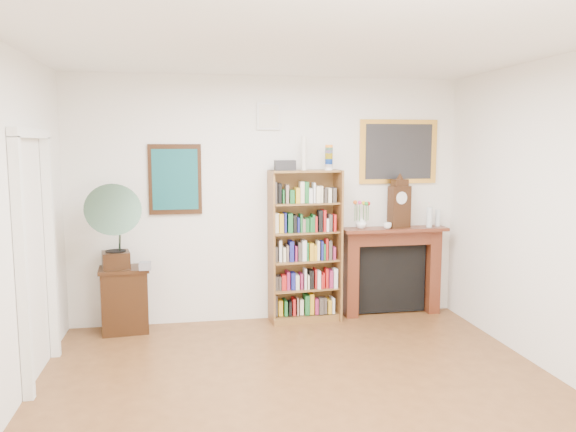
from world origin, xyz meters
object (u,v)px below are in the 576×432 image
object	(u,v)px
gramophone	(112,222)
bottle_right	(438,218)
teacup	(387,226)
cd_stack	(145,266)
mantel_clock	(399,204)
fireplace	(392,264)
side_cabinet	(125,300)
bookshelf	(305,238)
flower_vase	(361,223)
bottle_left	(429,217)

from	to	relation	value
gramophone	bottle_right	world-z (taller)	gramophone
teacup	cd_stack	bearing A→B (deg)	-177.27
mantel_clock	gramophone	bearing A→B (deg)	170.07
fireplace	bottle_right	world-z (taller)	bottle_right
side_cabinet	bottle_right	xyz separation A→B (m)	(3.64, 0.10, 0.80)
bookshelf	teacup	distance (m)	0.97
gramophone	flower_vase	size ratio (longest dim) A/B	6.75
side_cabinet	mantel_clock	bearing A→B (deg)	-3.76
cd_stack	bottle_left	bearing A→B (deg)	3.01
gramophone	cd_stack	bearing A→B (deg)	-12.32
bookshelf	cd_stack	xyz separation A→B (m)	(-1.77, -0.18, -0.22)
gramophone	cd_stack	distance (m)	0.58
cd_stack	mantel_clock	bearing A→B (deg)	4.14
flower_vase	teacup	bearing A→B (deg)	-15.13
side_cabinet	teacup	world-z (taller)	teacup
cd_stack	bottle_right	bearing A→B (deg)	3.90
bookshelf	teacup	xyz separation A→B (m)	(0.97, -0.05, 0.12)
bookshelf	side_cabinet	size ratio (longest dim) A/B	2.82
bottle_left	cd_stack	bearing A→B (deg)	-176.99
gramophone	mantel_clock	bearing A→B (deg)	-7.23
fireplace	cd_stack	world-z (taller)	fireplace
teacup	bottle_right	xyz separation A→B (m)	(0.67, 0.10, 0.06)
flower_vase	teacup	size ratio (longest dim) A/B	1.45
mantel_clock	flower_vase	world-z (taller)	mantel_clock
cd_stack	bottle_right	world-z (taller)	bottle_right
side_cabinet	fireplace	distance (m)	3.10
bookshelf	teacup	bearing A→B (deg)	-8.39
gramophone	mantel_clock	distance (m)	3.24
teacup	mantel_clock	bearing A→B (deg)	25.10
bottle_left	fireplace	bearing A→B (deg)	169.33
gramophone	bottle_right	xyz separation A→B (m)	(3.73, 0.22, -0.08)
fireplace	teacup	bearing A→B (deg)	-133.44
teacup	bottle_right	distance (m)	0.68
side_cabinet	bottle_right	size ratio (longest dim) A/B	3.57
fireplace	flower_vase	xyz separation A→B (m)	(-0.40, -0.04, 0.51)
gramophone	teacup	distance (m)	3.06
fireplace	mantel_clock	size ratio (longest dim) A/B	2.21
bookshelf	mantel_clock	xyz separation A→B (m)	(1.14, 0.03, 0.36)
teacup	gramophone	bearing A→B (deg)	-177.71
bottle_right	bottle_left	bearing A→B (deg)	-155.73
teacup	bottle_left	xyz separation A→B (m)	(0.54, 0.04, 0.08)
bookshelf	side_cabinet	bearing A→B (deg)	175.94
bottle_right	bookshelf	bearing A→B (deg)	-178.22
gramophone	flower_vase	distance (m)	2.78
bottle_right	teacup	bearing A→B (deg)	-171.37
bookshelf	bottle_right	distance (m)	1.65
side_cabinet	gramophone	bearing A→B (deg)	-128.24
cd_stack	side_cabinet	bearing A→B (deg)	150.02
bookshelf	mantel_clock	world-z (taller)	bookshelf
side_cabinet	mantel_clock	distance (m)	3.29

